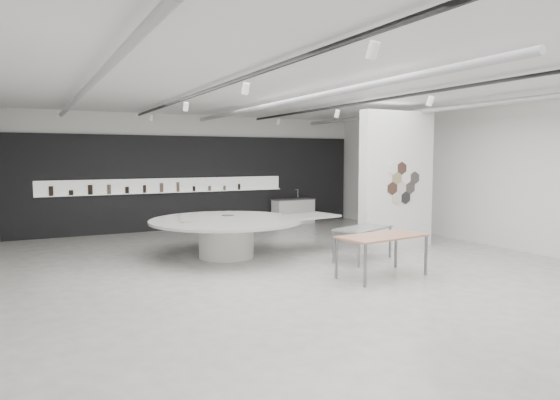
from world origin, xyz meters
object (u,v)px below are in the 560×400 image
sample_table_wood (382,238)px  sample_table_stone (363,230)px  kitchen_counter (293,211)px  partition_column (397,180)px  display_island (229,232)px

sample_table_wood → sample_table_stone: sample_table_wood is taller
sample_table_stone → kitchen_counter: kitchen_counter is taller
partition_column → display_island: size_ratio=0.71×
sample_table_stone → sample_table_wood: bearing=-113.2°
kitchen_counter → partition_column: bearing=-92.5°
sample_table_stone → kitchen_counter: 6.66m
sample_table_wood → sample_table_stone: (0.63, 1.48, -0.08)m
partition_column → display_island: 4.63m
partition_column → kitchen_counter: partition_column is taller
sample_table_wood → kitchen_counter: bearing=73.5°
sample_table_stone → partition_column: bearing=27.4°
sample_table_stone → display_island: bearing=145.4°
partition_column → sample_table_wood: 3.55m
partition_column → sample_table_wood: partition_column is taller
partition_column → sample_table_stone: 2.28m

